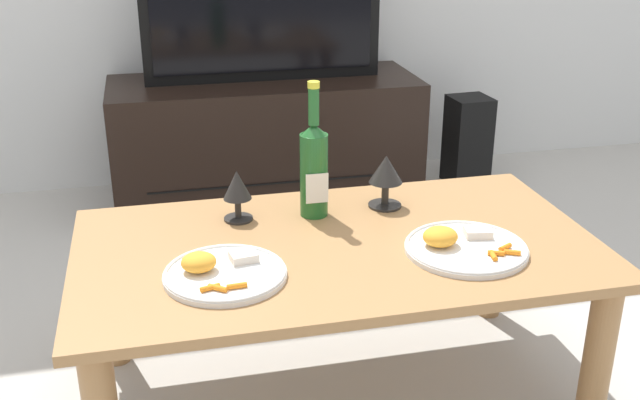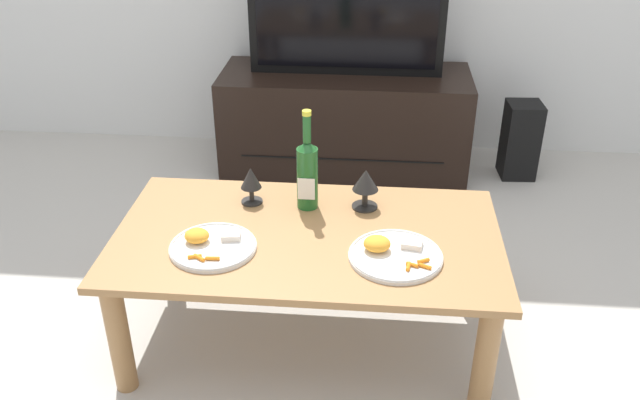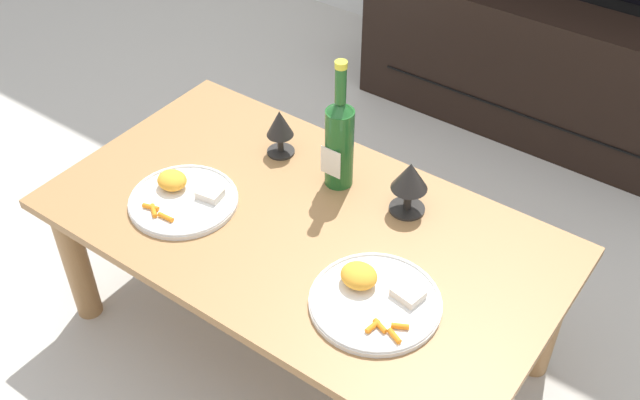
{
  "view_description": "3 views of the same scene",
  "coord_description": "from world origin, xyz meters",
  "views": [
    {
      "loc": [
        -0.41,
        -1.58,
        1.22
      ],
      "look_at": [
        -0.03,
        0.05,
        0.53
      ],
      "focal_mm": 42.27,
      "sensor_mm": 36.0,
      "label": 1
    },
    {
      "loc": [
        0.2,
        -1.82,
        1.59
      ],
      "look_at": [
        0.03,
        0.08,
        0.52
      ],
      "focal_mm": 37.58,
      "sensor_mm": 36.0,
      "label": 2
    },
    {
      "loc": [
        0.82,
        -1.06,
        1.68
      ],
      "look_at": [
        0.03,
        0.04,
        0.5
      ],
      "focal_mm": 42.48,
      "sensor_mm": 36.0,
      "label": 3
    }
  ],
  "objects": [
    {
      "name": "goblet_right",
      "position": [
        0.18,
        0.19,
        0.53
      ],
      "size": [
        0.09,
        0.09,
        0.14
      ],
      "color": "black",
      "rests_on": "dining_table"
    },
    {
      "name": "dinner_plate_left",
      "position": [
        -0.29,
        -0.11,
        0.45
      ],
      "size": [
        0.27,
        0.27,
        0.05
      ],
      "color": "white",
      "rests_on": "dining_table"
    },
    {
      "name": "ground_plane",
      "position": [
        0.0,
        0.0,
        0.0
      ],
      "size": [
        6.4,
        6.4,
        0.0
      ],
      "primitive_type": "plane",
      "color": "#B7B2A8"
    },
    {
      "name": "tv_stand",
      "position": [
        0.05,
        1.39,
        0.25
      ],
      "size": [
        1.25,
        0.49,
        0.51
      ],
      "color": "black",
      "rests_on": "ground_plane"
    },
    {
      "name": "tv_screen",
      "position": [
        0.05,
        1.39,
        0.76
      ],
      "size": [
        0.95,
        0.05,
        0.51
      ],
      "color": "black",
      "rests_on": "tv_stand"
    },
    {
      "name": "dinner_plate_right",
      "position": [
        0.28,
        -0.11,
        0.45
      ],
      "size": [
        0.29,
        0.29,
        0.06
      ],
      "color": "white",
      "rests_on": "dining_table"
    },
    {
      "name": "floor_speaker",
      "position": [
        0.94,
        1.36,
        0.2
      ],
      "size": [
        0.18,
        0.18,
        0.39
      ],
      "primitive_type": "cube",
      "rotation": [
        0.0,
        0.0,
        0.06
      ],
      "color": "black",
      "rests_on": "ground_plane"
    },
    {
      "name": "dining_table",
      "position": [
        0.0,
        0.0,
        0.36
      ],
      "size": [
        1.25,
        0.7,
        0.43
      ],
      "color": "#9E7042",
      "rests_on": "ground_plane"
    },
    {
      "name": "wine_bottle",
      "position": [
        -0.02,
        0.18,
        0.57
      ],
      "size": [
        0.07,
        0.07,
        0.35
      ],
      "color": "#1E5923",
      "rests_on": "dining_table"
    },
    {
      "name": "goblet_left",
      "position": [
        -0.21,
        0.19,
        0.52
      ],
      "size": [
        0.07,
        0.07,
        0.13
      ],
      "color": "black",
      "rests_on": "dining_table"
    }
  ]
}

